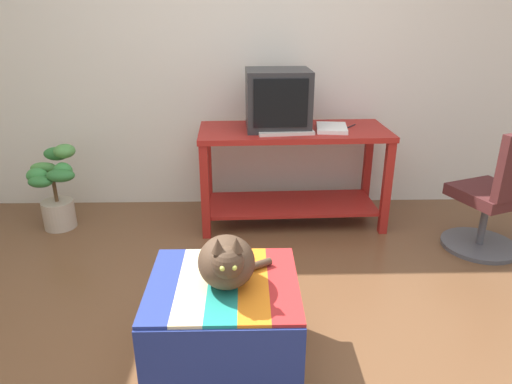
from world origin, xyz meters
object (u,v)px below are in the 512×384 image
object	(u,v)px
office_chair	(496,200)
keyboard	(286,132)
book	(332,128)
cat	(228,262)
desk	(293,160)
tv_monitor	(278,100)
ottoman_with_blanket	(225,322)
potted_plant	(57,189)

from	to	relation	value
office_chair	keyboard	bearing A→B (deg)	-37.16
book	cat	distance (m)	1.74
keyboard	desk	bearing A→B (deg)	54.81
tv_monitor	office_chair	xyz separation A→B (m)	(1.45, -0.55, -0.58)
keyboard	book	world-z (taller)	book
tv_monitor	ottoman_with_blanket	size ratio (longest dim) A/B	0.69
tv_monitor	book	size ratio (longest dim) A/B	1.64
tv_monitor	keyboard	size ratio (longest dim) A/B	1.19
cat	potted_plant	world-z (taller)	cat
ottoman_with_blanket	office_chair	xyz separation A→B (m)	(1.80, 1.05, 0.16)
keyboard	cat	bearing A→B (deg)	-110.89
keyboard	potted_plant	xyz separation A→B (m)	(-1.73, 0.06, -0.45)
potted_plant	office_chair	distance (m)	3.17
office_chair	potted_plant	bearing A→B (deg)	-29.62
desk	keyboard	xyz separation A→B (m)	(-0.07, -0.14, 0.25)
ottoman_with_blanket	office_chair	world-z (taller)	office_chair
book	potted_plant	xyz separation A→B (m)	(-2.08, -0.04, -0.45)
desk	cat	size ratio (longest dim) A/B	4.02
book	cat	bearing A→B (deg)	-107.82
keyboard	book	distance (m)	0.37
book	office_chair	size ratio (longest dim) A/B	0.33
ottoman_with_blanket	keyboard	bearing A→B (deg)	74.68
ottoman_with_blanket	cat	bearing A→B (deg)	-41.99
cat	tv_monitor	bearing A→B (deg)	73.36
book	ottoman_with_blanket	distance (m)	1.80
keyboard	ottoman_with_blanket	distance (m)	1.59
desk	tv_monitor	distance (m)	0.47
book	ottoman_with_blanket	world-z (taller)	book
tv_monitor	keyboard	xyz separation A→B (m)	(0.05, -0.16, -0.20)
cat	potted_plant	distance (m)	2.05
tv_monitor	office_chair	bearing A→B (deg)	-22.75
office_chair	book	bearing A→B (deg)	-46.65
tv_monitor	cat	world-z (taller)	tv_monitor
desk	book	size ratio (longest dim) A/B	4.93
cat	ottoman_with_blanket	bearing A→B (deg)	132.73
tv_monitor	cat	xyz separation A→B (m)	(-0.33, -1.62, -0.41)
book	ottoman_with_blanket	xyz separation A→B (m)	(-0.75, -1.54, -0.55)
desk	keyboard	bearing A→B (deg)	-120.58
desk	ottoman_with_blanket	xyz separation A→B (m)	(-0.47, -1.58, -0.29)
tv_monitor	keyboard	world-z (taller)	tv_monitor
keyboard	ottoman_with_blanket	size ratio (longest dim) A/B	0.58
potted_plant	office_chair	bearing A→B (deg)	-8.18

